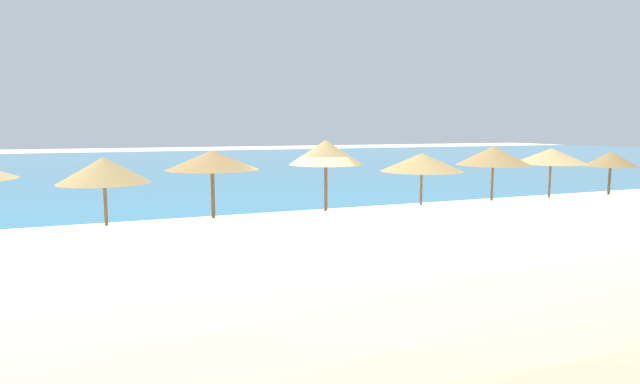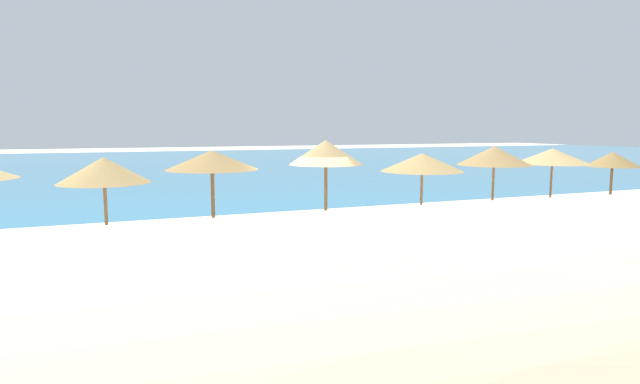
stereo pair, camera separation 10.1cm
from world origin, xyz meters
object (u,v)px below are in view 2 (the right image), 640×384
Objects in this scene: beach_umbrella_7 at (494,156)px; beach_umbrella_8 at (552,156)px; beach_umbrella_4 at (212,160)px; beach_umbrella_5 at (326,153)px; beach_umbrella_9 at (613,159)px; beach_umbrella_3 at (104,170)px; beach_umbrella_6 at (422,162)px.

beach_umbrella_7 is 1.05× the size of beach_umbrella_8.
beach_umbrella_5 is at bearing -1.81° from beach_umbrella_4.
beach_umbrella_4 is 1.12× the size of beach_umbrella_9.
beach_umbrella_4 is at bearing 178.19° from beach_umbrella_5.
beach_umbrella_7 is at bearing 0.73° from beach_umbrella_3.
beach_umbrella_3 is at bearing -179.93° from beach_umbrella_5.
beach_umbrella_7 is at bearing 0.27° from beach_umbrella_4.
beach_umbrella_5 is at bearing -178.31° from beach_umbrella_8.
beach_umbrella_5 is (3.23, -0.10, 0.16)m from beach_umbrella_4.
beach_umbrella_8 is 1.07× the size of beach_umbrella_9.
beach_umbrella_5 is 1.23× the size of beach_umbrella_9.
beach_umbrella_8 is at bearing 3.65° from beach_umbrella_6.
beach_umbrella_3 is at bearing -177.65° from beach_umbrella_4.
beach_umbrella_4 is 9.35m from beach_umbrella_7.
beach_umbrella_5 is 3.19m from beach_umbrella_6.
beach_umbrella_5 reaches higher than beach_umbrella_8.
beach_umbrella_4 is at bearing 2.35° from beach_umbrella_3.
beach_umbrella_5 is 6.13m from beach_umbrella_7.
beach_umbrella_3 is 1.07× the size of beach_umbrella_9.
beach_umbrella_3 reaches higher than beach_umbrella_6.
beach_umbrella_9 is at bearing 0.44° from beach_umbrella_4.
beach_umbrella_5 is 11.72m from beach_umbrella_9.
beach_umbrella_3 is at bearing 179.42° from beach_umbrella_6.
beach_umbrella_5 is (5.89, 0.01, 0.33)m from beach_umbrella_3.
beach_umbrella_4 is at bearing -179.56° from beach_umbrella_9.
beach_umbrella_4 is at bearing -179.73° from beach_umbrella_7.
beach_umbrella_5 reaches higher than beach_umbrella_6.
beach_umbrella_5 is 1.10× the size of beach_umbrella_7.
beach_umbrella_5 reaches higher than beach_umbrella_3.
beach_umbrella_3 reaches higher than beach_umbrella_8.
beach_umbrella_9 is at bearing 1.05° from beach_umbrella_5.
beach_umbrella_3 is 14.67m from beach_umbrella_8.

